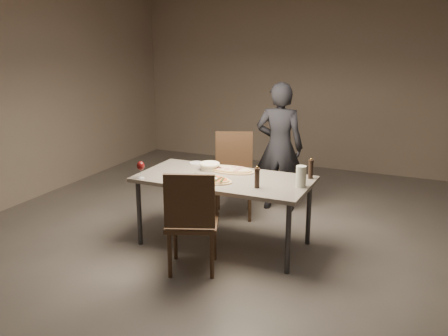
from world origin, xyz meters
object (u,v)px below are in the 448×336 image
at_px(carafe, 301,176).
at_px(diner, 279,147).
at_px(dining_table, 224,182).
at_px(chair_near, 191,217).
at_px(pepper_mill_left, 257,178).
at_px(ham_pizza, 231,170).
at_px(bread_basket, 210,165).
at_px(zucchini_pizza, 208,179).
at_px(chair_far, 234,169).

xyz_separation_m(carafe, diner, (-0.64, 1.29, -0.04)).
distance_m(dining_table, chair_near, 0.74).
bearing_deg(carafe, chair_near, -137.97).
xyz_separation_m(pepper_mill_left, carafe, (0.38, 0.20, 0.00)).
distance_m(dining_table, ham_pizza, 0.26).
xyz_separation_m(bread_basket, carafe, (1.08, -0.19, 0.06)).
height_order(pepper_mill_left, carafe, pepper_mill_left).
relative_size(zucchini_pizza, carafe, 2.45).
bearing_deg(dining_table, chair_far, 106.91).
distance_m(pepper_mill_left, chair_near, 0.75).
distance_m(zucchini_pizza, chair_far, 1.13).
height_order(carafe, diner, diner).
relative_size(zucchini_pizza, chair_far, 0.50).
distance_m(zucchini_pizza, bread_basket, 0.42).
bearing_deg(bread_basket, dining_table, -37.35).
bearing_deg(chair_near, chair_far, 77.73).
distance_m(chair_far, diner, 0.64).
distance_m(pepper_mill_left, carafe, 0.43).
xyz_separation_m(ham_pizza, chair_far, (-0.25, 0.67, -0.20)).
distance_m(zucchini_pizza, chair_near, 0.59).
bearing_deg(chair_far, ham_pizza, 88.33).
relative_size(carafe, chair_far, 0.21).
xyz_separation_m(zucchini_pizza, diner, (0.27, 1.48, 0.05)).
relative_size(bread_basket, carafe, 1.08).
height_order(ham_pizza, bread_basket, bread_basket).
relative_size(chair_far, diner, 0.63).
relative_size(carafe, diner, 0.13).
distance_m(pepper_mill_left, chair_far, 1.35).
bearing_deg(bread_basket, pepper_mill_left, -29.37).
bearing_deg(chair_far, diner, -162.00).
height_order(zucchini_pizza, chair_near, chair_near).
height_order(pepper_mill_left, chair_far, chair_far).
bearing_deg(chair_far, zucchini_pizza, 77.50).
distance_m(bread_basket, chair_near, 0.99).
bearing_deg(dining_table, chair_near, -90.35).
distance_m(ham_pizza, carafe, 0.88).
height_order(dining_table, diner, diner).
bearing_deg(dining_table, bread_basket, 142.65).
relative_size(zucchini_pizza, bread_basket, 2.27).
distance_m(dining_table, bread_basket, 0.35).
relative_size(bread_basket, pepper_mill_left, 1.04).
bearing_deg(dining_table, zucchini_pizza, -117.34).
bearing_deg(chair_far, pepper_mill_left, 100.75).
distance_m(dining_table, pepper_mill_left, 0.50).
xyz_separation_m(carafe, chair_near, (-0.82, -0.74, -0.29)).
height_order(zucchini_pizza, bread_basket, bread_basket).
bearing_deg(diner, carafe, 108.29).
relative_size(ham_pizza, carafe, 2.54).
bearing_deg(diner, chair_near, 76.83).
bearing_deg(pepper_mill_left, bread_basket, 150.63).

